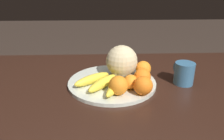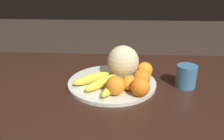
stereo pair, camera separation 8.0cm
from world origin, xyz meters
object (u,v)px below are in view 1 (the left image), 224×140
at_px(fruit_bowl, 112,82).
at_px(orange_front_left, 118,85).
at_px(kitchen_table, 131,108).
at_px(melon, 122,61).
at_px(orange_mid_center, 143,86).
at_px(ceramic_mug, 184,73).
at_px(orange_front_right, 142,77).
at_px(orange_back_right, 131,82).
at_px(orange_back_left, 143,69).
at_px(banana_bunch, 103,82).
at_px(produce_tag, 126,81).

distance_m(fruit_bowl, orange_front_left, 0.12).
distance_m(kitchen_table, melon, 0.20).
bearing_deg(orange_mid_center, ceramic_mug, 31.00).
distance_m(orange_front_right, orange_mid_center, 0.08).
xyz_separation_m(fruit_bowl, orange_back_right, (0.07, -0.07, 0.04)).
distance_m(melon, orange_front_right, 0.13).
height_order(orange_back_left, ceramic_mug, ceramic_mug).
relative_size(fruit_bowl, orange_mid_center, 5.15).
xyz_separation_m(banana_bunch, orange_back_left, (0.18, 0.10, 0.01)).
bearing_deg(orange_front_left, produce_tag, 70.18).
bearing_deg(produce_tag, orange_back_left, 67.71).
distance_m(melon, orange_mid_center, 0.19).
relative_size(orange_mid_center, ceramic_mug, 0.61).
xyz_separation_m(fruit_bowl, banana_bunch, (-0.04, -0.05, 0.03)).
distance_m(orange_back_right, ceramic_mug, 0.24).
xyz_separation_m(orange_front_right, orange_mid_center, (-0.01, -0.08, 0.00)).
relative_size(fruit_bowl, orange_front_right, 5.36).
height_order(melon, produce_tag, melon).
xyz_separation_m(kitchen_table, banana_bunch, (-0.12, -0.01, 0.13)).
relative_size(orange_front_right, orange_back_right, 1.19).
relative_size(fruit_bowl, produce_tag, 3.96).
bearing_deg(orange_back_right, banana_bunch, 169.01).
distance_m(melon, ceramic_mug, 0.26).
bearing_deg(produce_tag, ceramic_mug, 33.65).
bearing_deg(orange_back_left, kitchen_table, -124.21).
bearing_deg(melon, produce_tag, -79.31).
xyz_separation_m(banana_bunch, orange_front_left, (0.06, -0.06, 0.02)).
height_order(fruit_bowl, orange_back_left, orange_back_left).
xyz_separation_m(banana_bunch, orange_back_right, (0.11, -0.02, 0.01)).
bearing_deg(ceramic_mug, melon, 167.05).
bearing_deg(orange_back_right, orange_back_left, 60.13).
bearing_deg(kitchen_table, banana_bunch, -173.65).
bearing_deg(melon, banana_bunch, -127.49).
height_order(fruit_bowl, orange_front_right, orange_front_right).
height_order(fruit_bowl, orange_back_right, orange_back_right).
distance_m(fruit_bowl, orange_back_left, 0.15).
height_order(orange_front_left, orange_back_left, orange_front_left).
height_order(kitchen_table, melon, melon).
bearing_deg(orange_back_left, ceramic_mug, -18.11).
xyz_separation_m(kitchen_table, fruit_bowl, (-0.08, 0.04, 0.10)).
xyz_separation_m(banana_bunch, orange_front_right, (0.16, 0.01, 0.01)).
bearing_deg(orange_front_left, orange_front_right, 36.44).
bearing_deg(fruit_bowl, melon, 51.75).
height_order(banana_bunch, produce_tag, banana_bunch).
relative_size(orange_mid_center, produce_tag, 0.77).
bearing_deg(produce_tag, fruit_bowl, -156.45).
distance_m(kitchen_table, fruit_bowl, 0.14).
distance_m(kitchen_table, orange_front_right, 0.15).
xyz_separation_m(melon, orange_front_left, (-0.03, -0.17, -0.03)).
relative_size(orange_front_left, orange_front_right, 1.05).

